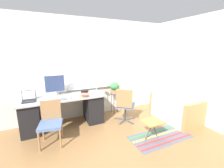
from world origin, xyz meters
name	(u,v)px	position (x,y,z in m)	size (l,w,h in m)	color
ground_plane	(107,123)	(0.00, 0.00, 0.00)	(14.00, 14.00, 0.00)	olive
wall_back_with_window	(96,69)	(0.00, 0.75, 1.35)	(9.00, 0.12, 2.70)	silver
wall_right_with_picture	(174,68)	(2.20, 0.00, 1.35)	(0.08, 9.00, 2.70)	silver
desk	(64,111)	(-1.01, 0.34, 0.41)	(1.96, 0.67, 0.76)	#9EA3A8
laptop	(29,99)	(-1.73, 0.36, 0.81)	(0.28, 0.29, 0.22)	black
monitor	(55,85)	(-1.16, 0.49, 1.04)	(0.46, 0.19, 0.52)	silver
keyboard	(58,100)	(-1.14, 0.14, 0.77)	(0.38, 0.11, 0.02)	slate
mouse	(71,98)	(-0.85, 0.14, 0.78)	(0.04, 0.07, 0.03)	slate
desk_lamp	(96,84)	(-0.14, 0.37, 0.99)	(0.15, 0.15, 0.35)	#BCB299
book_stack	(85,94)	(-0.53, 0.14, 0.84)	(0.21, 0.18, 0.17)	yellow
desk_chair_wooden	(51,121)	(-1.34, -0.25, 0.46)	(0.51, 0.52, 0.86)	olive
office_chair_swivel	(125,105)	(0.47, -0.09, 0.47)	(0.62, 0.62, 0.92)	#47474C
couch_loveseat	(174,109)	(1.72, -0.57, 0.30)	(0.71, 1.25, 0.83)	beige
plant_stand	(114,96)	(0.46, 0.52, 0.55)	(0.25, 0.25, 0.62)	#333338
potted_plant	(114,87)	(0.46, 0.52, 0.80)	(0.26, 0.26, 0.34)	#9E6B4C
floor_rug_striped	(161,137)	(0.82, -1.07, 0.00)	(1.38, 0.64, 0.01)	#565B6B
folding_stool	(152,123)	(0.61, -1.02, 0.36)	(0.42, 0.36, 0.40)	olive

